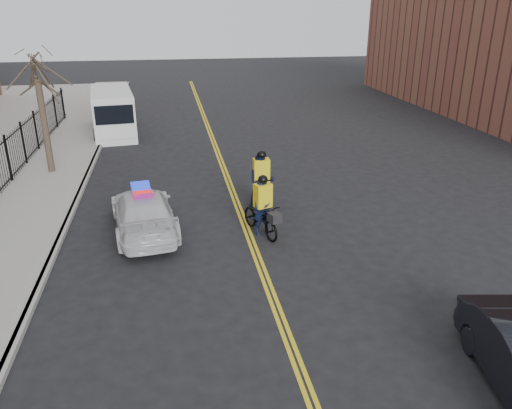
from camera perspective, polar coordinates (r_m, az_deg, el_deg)
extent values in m
plane|color=black|center=(14.37, 0.63, -7.33)|extent=(120.00, 120.00, 0.00)
cube|color=gold|center=(21.62, -3.47, 2.92)|extent=(0.10, 60.00, 0.01)
cube|color=gold|center=(21.63, -3.05, 2.95)|extent=(0.10, 60.00, 0.01)
cube|color=gray|center=(22.09, -22.97, 1.78)|extent=(3.00, 60.00, 0.15)
cube|color=gray|center=(21.79, -19.14, 2.06)|extent=(0.20, 60.00, 0.15)
cylinder|color=#3B2C22|center=(23.45, -22.98, 8.19)|extent=(0.28, 0.28, 4.00)
imported|color=silver|center=(16.78, -12.74, -0.82)|extent=(2.53, 4.97, 1.38)
cube|color=#0C26CC|center=(16.50, -12.96, 1.65)|extent=(0.73, 1.33, 0.16)
cube|color=silver|center=(30.38, -16.04, 10.11)|extent=(2.89, 6.11, 2.51)
cube|color=silver|center=(27.92, -15.79, 8.70)|extent=(2.22, 1.13, 1.31)
cube|color=black|center=(27.36, -15.90, 9.83)|extent=(1.96, 0.35, 0.98)
cylinder|color=black|center=(28.86, -17.79, 7.55)|extent=(0.36, 0.79, 0.76)
cylinder|color=black|center=(28.90, -13.67, 7.99)|extent=(0.36, 0.79, 0.76)
cylinder|color=black|center=(32.26, -17.84, 8.98)|extent=(0.36, 0.79, 0.76)
cylinder|color=black|center=(32.29, -14.14, 9.37)|extent=(0.36, 0.79, 0.76)
imported|color=black|center=(16.24, 0.77, -1.59)|extent=(1.38, 2.19, 1.09)
imported|color=black|center=(16.09, 0.77, -0.32)|extent=(0.79, 0.65, 1.86)
cube|color=yellow|center=(15.94, 0.78, 1.04)|extent=(0.62, 0.52, 0.78)
sphere|color=black|center=(15.76, 0.79, 2.84)|extent=(0.31, 0.31, 0.31)
cube|color=black|center=(15.56, 2.13, -1.49)|extent=(0.45, 0.48, 0.29)
imported|color=black|center=(18.32, 0.62, 1.57)|extent=(0.63, 2.17, 1.30)
imported|color=black|center=(18.20, 0.62, 2.61)|extent=(0.98, 0.77, 2.01)
cube|color=yellow|center=(18.06, 0.63, 3.94)|extent=(0.58, 0.39, 0.85)
sphere|color=black|center=(17.90, 0.63, 5.69)|extent=(0.34, 0.34, 0.34)
cube|color=black|center=(17.51, 1.07, 1.49)|extent=(0.37, 0.42, 0.31)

